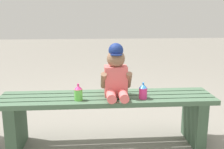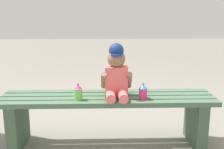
{
  "view_description": "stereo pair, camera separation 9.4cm",
  "coord_description": "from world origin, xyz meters",
  "px_view_note": "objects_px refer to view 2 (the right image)",
  "views": [
    {
      "loc": [
        -0.12,
        -2.03,
        1.06
      ],
      "look_at": [
        0.03,
        -0.05,
        0.59
      ],
      "focal_mm": 44.64,
      "sensor_mm": 36.0,
      "label": 1
    },
    {
      "loc": [
        -0.02,
        -2.04,
        1.06
      ],
      "look_at": [
        0.03,
        -0.05,
        0.59
      ],
      "focal_mm": 44.64,
      "sensor_mm": 36.0,
      "label": 2
    }
  ],
  "objects_px": {
    "park_bench": "(108,111)",
    "sippy_cup_right": "(143,92)",
    "child_figure": "(116,74)",
    "sippy_cup_left": "(78,92)"
  },
  "relations": [
    {
      "from": "park_bench",
      "to": "sippy_cup_right",
      "type": "xyz_separation_m",
      "value": [
        0.26,
        -0.09,
        0.19
      ]
    },
    {
      "from": "child_figure",
      "to": "park_bench",
      "type": "bearing_deg",
      "value": 170.99
    },
    {
      "from": "park_bench",
      "to": "sippy_cup_left",
      "type": "distance_m",
      "value": 0.3
    },
    {
      "from": "child_figure",
      "to": "sippy_cup_right",
      "type": "bearing_deg",
      "value": -21.24
    },
    {
      "from": "child_figure",
      "to": "sippy_cup_left",
      "type": "distance_m",
      "value": 0.31
    },
    {
      "from": "park_bench",
      "to": "child_figure",
      "type": "xyz_separation_m",
      "value": [
        0.07,
        -0.01,
        0.3
      ]
    },
    {
      "from": "park_bench",
      "to": "sippy_cup_right",
      "type": "relative_size",
      "value": 13.19
    },
    {
      "from": "park_bench",
      "to": "child_figure",
      "type": "distance_m",
      "value": 0.31
    },
    {
      "from": "park_bench",
      "to": "sippy_cup_left",
      "type": "height_order",
      "value": "sippy_cup_left"
    },
    {
      "from": "park_bench",
      "to": "sippy_cup_right",
      "type": "height_order",
      "value": "sippy_cup_right"
    }
  ]
}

